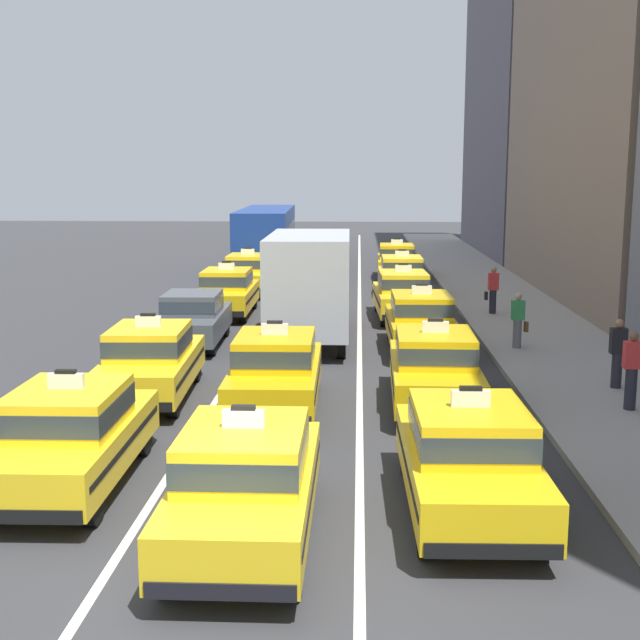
{
  "coord_description": "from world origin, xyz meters",
  "views": [
    {
      "loc": [
        1.56,
        -9.34,
        4.98
      ],
      "look_at": [
        0.58,
        11.71,
        1.3
      ],
      "focal_mm": 47.01,
      "sensor_mm": 36.0,
      "label": 1
    }
  ],
  "objects": [
    {
      "name": "ground_plane",
      "position": [
        0.0,
        0.0,
        0.0
      ],
      "size": [
        160.0,
        160.0,
        0.0
      ],
      "primitive_type": "plane",
      "color": "#353538"
    },
    {
      "name": "lane_stripe_left_center",
      "position": [
        -1.6,
        20.0,
        0.0
      ],
      "size": [
        0.14,
        80.0,
        0.01
      ],
      "primitive_type": "cube",
      "color": "silver",
      "rests_on": "ground"
    },
    {
      "name": "lane_stripe_center_right",
      "position": [
        1.6,
        20.0,
        0.0
      ],
      "size": [
        0.14,
        80.0,
        0.01
      ],
      "primitive_type": "cube",
      "color": "silver",
      "rests_on": "ground"
    },
    {
      "name": "sidewalk_curb",
      "position": [
        7.2,
        15.0,
        0.07
      ],
      "size": [
        4.0,
        90.0,
        0.15
      ],
      "primitive_type": "cube",
      "color": "#9E9993",
      "rests_on": "ground"
    },
    {
      "name": "building_facade_row",
      "position": [
        12.2,
        24.76,
        11.49
      ],
      "size": [
        6.0,
        59.97,
        24.96
      ],
      "color": "slate",
      "rests_on": "ground"
    },
    {
      "name": "taxi_left_nearest",
      "position": [
        -3.02,
        3.32,
        0.88
      ],
      "size": [
        1.89,
        4.59,
        1.96
      ],
      "color": "black",
      "rests_on": "ground"
    },
    {
      "name": "taxi_left_second",
      "position": [
        -3.07,
        8.71,
        0.88
      ],
      "size": [
        2.02,
        4.64,
        1.96
      ],
      "color": "black",
      "rests_on": "ground"
    },
    {
      "name": "sedan_left_third",
      "position": [
        -3.28,
        14.61,
        0.85
      ],
      "size": [
        1.88,
        4.35,
        1.58
      ],
      "color": "black",
      "rests_on": "ground"
    },
    {
      "name": "taxi_left_fourth",
      "position": [
        -3.1,
        19.92,
        0.88
      ],
      "size": [
        1.88,
        4.59,
        1.96
      ],
      "color": "black",
      "rests_on": "ground"
    },
    {
      "name": "taxi_left_fifth",
      "position": [
        -3.08,
        25.5,
        0.88
      ],
      "size": [
        1.84,
        4.57,
        1.96
      ],
      "color": "black",
      "rests_on": "ground"
    },
    {
      "name": "bus_left_sixth",
      "position": [
        -3.24,
        34.07,
        1.82
      ],
      "size": [
        2.91,
        11.28,
        3.22
      ],
      "color": "black",
      "rests_on": "ground"
    },
    {
      "name": "taxi_center_nearest",
      "position": [
        0.04,
        1.41,
        0.88
      ],
      "size": [
        1.83,
        4.57,
        1.96
      ],
      "color": "black",
      "rests_on": "ground"
    },
    {
      "name": "taxi_center_second",
      "position": [
        -0.19,
        7.9,
        0.88
      ],
      "size": [
        1.88,
        4.58,
        1.96
      ],
      "color": "black",
      "rests_on": "ground"
    },
    {
      "name": "box_truck_center_third",
      "position": [
        0.13,
        15.43,
        1.78
      ],
      "size": [
        2.36,
        6.98,
        3.27
      ],
      "color": "black",
      "rests_on": "ground"
    },
    {
      "name": "taxi_right_nearest",
      "position": [
        3.19,
        2.57,
        0.88
      ],
      "size": [
        1.91,
        4.6,
        1.96
      ],
      "color": "black",
      "rests_on": "ground"
    },
    {
      "name": "taxi_right_second",
      "position": [
        3.2,
        8.32,
        0.88
      ],
      "size": [
        1.89,
        4.59,
        1.96
      ],
      "color": "black",
      "rests_on": "ground"
    },
    {
      "name": "taxi_right_third",
      "position": [
        3.33,
        14.11,
        0.88
      ],
      "size": [
        1.88,
        4.58,
        1.96
      ],
      "color": "black",
      "rests_on": "ground"
    },
    {
      "name": "taxi_right_fourth",
      "position": [
        3.09,
        19.5,
        0.88
      ],
      "size": [
        1.99,
        4.63,
        1.96
      ],
      "color": "black",
      "rests_on": "ground"
    },
    {
      "name": "taxi_right_fifth",
      "position": [
        3.32,
        24.95,
        0.88
      ],
      "size": [
        1.85,
        4.57,
        1.96
      ],
      "color": "black",
      "rests_on": "ground"
    },
    {
      "name": "taxi_right_sixth",
      "position": [
        3.38,
        30.94,
        0.88
      ],
      "size": [
        1.9,
        4.59,
        1.96
      ],
      "color": "black",
      "rests_on": "ground"
    },
    {
      "name": "pedestrian_near_crosswalk",
      "position": [
        6.26,
        19.94,
        0.97
      ],
      "size": [
        0.47,
        0.24,
        1.64
      ],
      "color": "#23232D",
      "rests_on": "sidewalk_curb"
    },
    {
      "name": "pedestrian_mid_block",
      "position": [
        7.21,
        7.78,
        0.99
      ],
      "size": [
        0.36,
        0.24,
        1.65
      ],
      "color": "#23232D",
      "rests_on": "sidewalk_curb"
    },
    {
      "name": "pedestrian_trailing",
      "position": [
        7.47,
        9.59,
        0.96
      ],
      "size": [
        0.36,
        0.24,
        1.6
      ],
      "color": "#23232D",
      "rests_on": "sidewalk_curb"
    },
    {
      "name": "pedestrian_far_corner",
      "position": [
        6.04,
        14.01,
        0.93
      ],
      "size": [
        0.47,
        0.24,
        1.56
      ],
      "color": "slate",
      "rests_on": "sidewalk_curb"
    }
  ]
}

